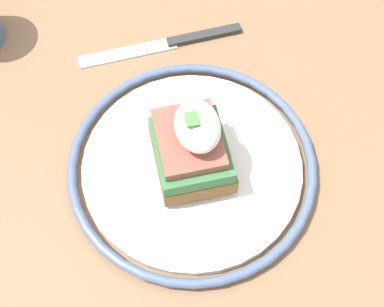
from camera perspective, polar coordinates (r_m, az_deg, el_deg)
name	(u,v)px	position (r m, az deg, el deg)	size (l,w,h in m)	color
ground_plane	(180,299)	(1.28, -1.24, -15.29)	(6.00, 6.00, 0.00)	#B2ADA3
dining_table	(172,194)	(0.72, -2.15, -4.39)	(0.91, 0.67, 0.73)	#846042
plate	(192,165)	(0.57, 0.00, -1.29)	(0.27, 0.27, 0.02)	silver
sandwich	(192,146)	(0.54, 0.04, 0.77)	(0.09, 0.08, 0.09)	brown
knife	(174,42)	(0.68, -1.93, 11.77)	(0.02, 0.21, 0.01)	#2D2D2D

